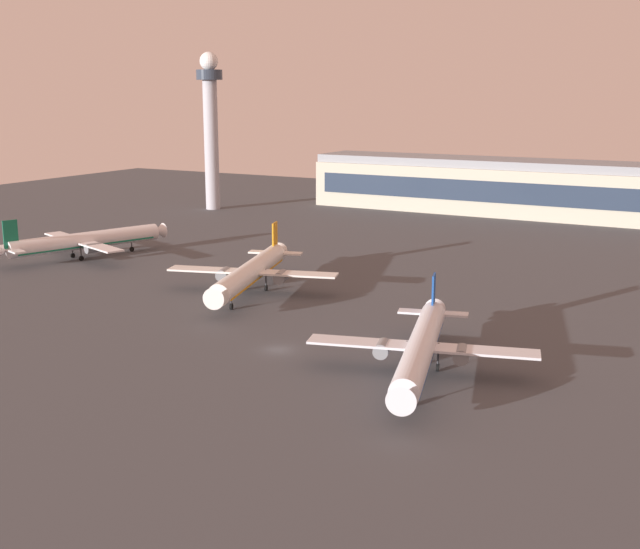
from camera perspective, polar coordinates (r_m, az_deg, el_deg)
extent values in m
plane|color=#424449|center=(116.53, -2.97, -5.33)|extent=(416.00, 416.00, 0.00)
cube|color=#B2AD99|center=(246.03, 18.71, 5.30)|extent=(170.11, 22.00, 14.00)
cube|color=#263347|center=(235.00, 18.22, 5.19)|extent=(163.31, 0.40, 6.16)
cube|color=gray|center=(245.19, 18.84, 7.20)|extent=(170.11, 19.80, 2.40)
cylinder|color=#A8A8B2|center=(255.97, -7.68, 9.02)|extent=(4.40, 4.40, 39.71)
cylinder|color=#2D3847|center=(255.50, -7.83, 13.80)|extent=(8.00, 8.00, 3.00)
sphere|color=silver|center=(255.61, -7.86, 14.70)|extent=(5.60, 5.60, 5.60)
cylinder|color=silver|center=(105.65, 7.13, -5.14)|extent=(12.49, 33.65, 3.58)
cone|color=silver|center=(88.70, 5.83, -8.66)|extent=(3.88, 3.09, 3.40)
cone|color=silver|center=(123.10, 8.06, -2.57)|extent=(3.81, 3.40, 3.22)
cube|color=silver|center=(106.60, 7.18, -5.08)|extent=(30.07, 11.66, 0.33)
cube|color=silver|center=(121.33, 7.99, -2.70)|extent=(10.59, 4.94, 0.33)
cube|color=#19479E|center=(120.33, 8.02, -1.42)|extent=(1.08, 2.98, 6.13)
cylinder|color=slate|center=(106.43, 9.96, -5.58)|extent=(2.90, 3.82, 2.07)
cylinder|color=slate|center=(107.42, 4.41, -5.24)|extent=(2.90, 3.82, 2.07)
cube|color=#19479E|center=(105.95, 7.12, -5.64)|extent=(11.42, 30.94, 0.34)
cylinder|color=#333338|center=(96.01, 6.38, -8.04)|extent=(0.26, 0.26, 3.35)
cylinder|color=black|center=(96.61, 6.36, -8.97)|extent=(0.64, 1.10, 1.04)
cylinder|color=#333338|center=(108.22, 8.34, -5.67)|extent=(0.26, 0.26, 3.35)
cylinder|color=black|center=(108.76, 8.31, -6.50)|extent=(0.64, 1.10, 1.04)
cylinder|color=#333338|center=(108.61, 6.15, -5.53)|extent=(0.26, 0.26, 3.35)
cylinder|color=black|center=(109.14, 6.13, -6.37)|extent=(0.64, 1.10, 1.04)
cylinder|color=silver|center=(147.78, -4.93, 0.19)|extent=(13.84, 35.33, 3.77)
cone|color=silver|center=(130.18, -7.37, -1.61)|extent=(4.12, 3.31, 3.58)
cone|color=silver|center=(165.89, -3.00, 1.61)|extent=(4.05, 3.64, 3.40)
cube|color=silver|center=(148.75, -4.82, 0.19)|extent=(31.58, 12.90, 0.35)
cube|color=silver|center=(164.07, -3.17, 1.55)|extent=(11.15, 5.41, 0.35)
cube|color=orange|center=(163.22, -3.21, 2.57)|extent=(1.19, 3.13, 6.45)
cylinder|color=slate|center=(147.44, -2.78, -0.17)|extent=(3.12, 4.05, 2.18)
cylinder|color=slate|center=(150.55, -6.80, 0.03)|extent=(3.12, 4.05, 2.18)
cube|color=orange|center=(148.01, -4.92, -0.21)|extent=(12.66, 32.48, 0.36)
cylinder|color=#333338|center=(137.60, -6.30, -1.55)|extent=(0.28, 0.28, 3.52)
cylinder|color=black|center=(138.04, -6.28, -2.26)|extent=(0.69, 1.16, 1.09)
cylinder|color=#333338|center=(149.88, -3.84, -0.31)|extent=(0.28, 0.28, 3.52)
cylinder|color=black|center=(150.29, -3.83, -0.96)|extent=(0.69, 1.16, 1.09)
cylinder|color=#333338|center=(151.12, -5.44, -0.23)|extent=(0.28, 0.28, 3.52)
cylinder|color=black|center=(151.52, -5.42, -0.88)|extent=(0.69, 1.16, 1.09)
cylinder|color=white|center=(186.65, -16.18, 2.34)|extent=(14.96, 34.08, 3.68)
cone|color=white|center=(195.28, -11.29, 3.04)|extent=(4.06, 3.34, 3.49)
cone|color=white|center=(179.47, -21.56, 1.54)|extent=(4.02, 3.65, 3.31)
cube|color=white|center=(186.28, -16.45, 2.24)|extent=(30.49, 13.87, 0.34)
cube|color=white|center=(180.07, -21.02, 1.68)|extent=(10.81, 5.70, 0.34)
cube|color=#146B4C|center=(179.67, -21.01, 2.62)|extent=(1.30, 3.02, 6.29)
cylinder|color=slate|center=(191.14, -17.13, 2.25)|extent=(3.16, 3.99, 2.13)
cylinder|color=slate|center=(181.68, -15.70, 1.81)|extent=(3.16, 3.99, 2.13)
cube|color=#146B4C|center=(186.83, -16.16, 2.03)|extent=(13.70, 31.33, 0.35)
cylinder|color=#333338|center=(191.96, -13.17, 2.26)|extent=(0.27, 0.27, 3.43)
cylinder|color=black|center=(192.27, -13.14, 1.76)|extent=(0.72, 1.13, 1.06)
cylinder|color=#333338|center=(187.84, -17.10, 1.81)|extent=(0.27, 0.27, 3.43)
cylinder|color=black|center=(188.16, -17.06, 1.29)|extent=(0.72, 1.13, 1.06)
cylinder|color=#333338|center=(184.05, -16.53, 1.63)|extent=(0.27, 0.27, 3.43)
cylinder|color=black|center=(184.37, -16.50, 1.10)|extent=(0.72, 1.13, 1.06)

